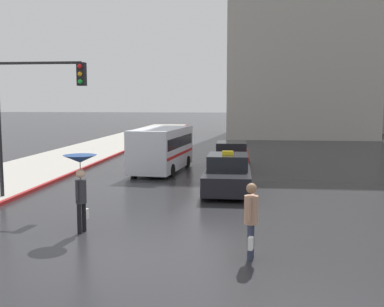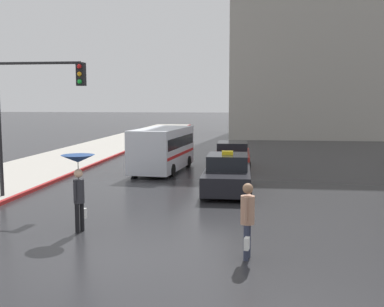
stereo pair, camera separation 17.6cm
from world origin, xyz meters
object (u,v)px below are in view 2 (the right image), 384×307
(ambulance_van, at_px, (163,147))
(traffic_light, at_px, (34,100))
(taxi, at_px, (227,175))
(sedan_red, at_px, (232,156))
(pedestrian_with_umbrella, at_px, (78,173))
(pedestrian_man, at_px, (247,215))

(ambulance_van, xyz_separation_m, traffic_light, (-3.29, -7.38, 2.39))
(taxi, xyz_separation_m, traffic_light, (-6.81, -2.45, 2.96))
(sedan_red, bearing_deg, pedestrian_with_umbrella, 72.79)
(sedan_red, xyz_separation_m, pedestrian_man, (0.71, -14.02, 0.35))
(traffic_light, bearing_deg, sedan_red, 51.78)
(sedan_red, height_order, pedestrian_with_umbrella, pedestrian_with_umbrella)
(sedan_red, distance_m, ambulance_van, 3.83)
(taxi, distance_m, traffic_light, 7.82)
(sedan_red, bearing_deg, taxi, 89.71)
(taxi, relative_size, ambulance_van, 0.77)
(ambulance_van, height_order, pedestrian_with_umbrella, ambulance_van)
(sedan_red, distance_m, pedestrian_with_umbrella, 13.01)
(sedan_red, distance_m, traffic_light, 11.45)
(ambulance_van, xyz_separation_m, pedestrian_man, (4.26, -12.73, -0.23))
(sedan_red, height_order, traffic_light, traffic_light)
(traffic_light, bearing_deg, ambulance_van, 65.99)
(ambulance_van, height_order, traffic_light, traffic_light)
(pedestrian_man, distance_m, traffic_light, 9.61)
(pedestrian_with_umbrella, xyz_separation_m, traffic_light, (-3.00, 3.71, 2.00))
(ambulance_van, xyz_separation_m, pedestrian_with_umbrella, (-0.29, -11.09, 0.40))
(pedestrian_man, bearing_deg, taxi, -162.61)
(pedestrian_with_umbrella, distance_m, pedestrian_man, 4.88)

